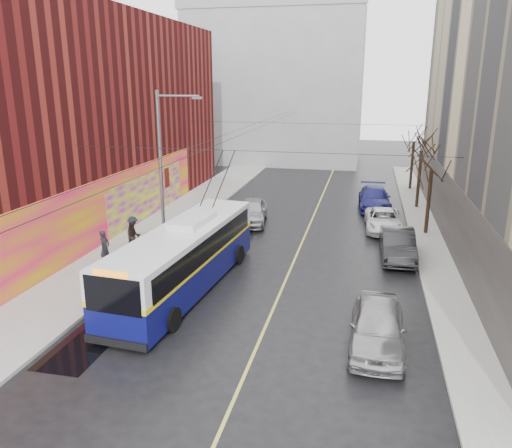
# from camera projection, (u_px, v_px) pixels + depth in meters

# --- Properties ---
(ground) EXTENTS (140.00, 140.00, 0.00)m
(ground) POSITION_uv_depth(u_px,v_px,m) (218.00, 342.00, 18.76)
(ground) COLOR black
(ground) RESTS_ON ground
(sidewalk_left) EXTENTS (4.00, 60.00, 0.15)m
(sidewalk_left) POSITION_uv_depth(u_px,v_px,m) (152.00, 235.00, 31.68)
(sidewalk_left) COLOR gray
(sidewalk_left) RESTS_ON ground
(sidewalk_right) EXTENTS (2.00, 60.00, 0.15)m
(sidewalk_right) POSITION_uv_depth(u_px,v_px,m) (433.00, 254.00, 28.11)
(sidewalk_right) COLOR gray
(sidewalk_right) RESTS_ON ground
(lane_line) EXTENTS (0.12, 50.00, 0.01)m
(lane_line) POSITION_uv_depth(u_px,v_px,m) (305.00, 236.00, 31.58)
(lane_line) COLOR #BFB74C
(lane_line) RESTS_ON ground
(building_left) EXTENTS (12.11, 36.00, 14.00)m
(building_left) POSITION_uv_depth(u_px,v_px,m) (47.00, 120.00, 33.32)
(building_left) COLOR #4F0F10
(building_left) RESTS_ON ground
(building_far) EXTENTS (20.50, 12.10, 18.00)m
(building_far) POSITION_uv_depth(u_px,v_px,m) (277.00, 85.00, 59.74)
(building_far) COLOR gray
(building_far) RESTS_ON ground
(streetlight_pole) EXTENTS (2.65, 0.60, 9.00)m
(streetlight_pole) POSITION_uv_depth(u_px,v_px,m) (163.00, 166.00, 28.10)
(streetlight_pole) COLOR slate
(streetlight_pole) RESTS_ON ground
(catenary_wires) EXTENTS (18.00, 60.00, 0.22)m
(catenary_wires) POSITION_uv_depth(u_px,v_px,m) (245.00, 134.00, 31.43)
(catenary_wires) COLOR black
(tree_near) EXTENTS (3.20, 3.20, 6.40)m
(tree_near) POSITION_uv_depth(u_px,v_px,m) (433.00, 157.00, 30.51)
(tree_near) COLOR black
(tree_near) RESTS_ON ground
(tree_mid) EXTENTS (3.20, 3.20, 6.68)m
(tree_mid) POSITION_uv_depth(u_px,v_px,m) (422.00, 140.00, 37.01)
(tree_mid) COLOR black
(tree_mid) RESTS_ON ground
(tree_far) EXTENTS (3.20, 3.20, 6.57)m
(tree_far) POSITION_uv_depth(u_px,v_px,m) (415.00, 132.00, 43.60)
(tree_far) COLOR black
(tree_far) RESTS_ON ground
(puddle) EXTENTS (1.95, 3.56, 0.01)m
(puddle) POSITION_uv_depth(u_px,v_px,m) (81.00, 348.00, 18.38)
(puddle) COLOR black
(puddle) RESTS_ON ground
(pigeons_flying) EXTENTS (4.37, 3.72, 2.81)m
(pigeons_flying) POSITION_uv_depth(u_px,v_px,m) (234.00, 127.00, 26.76)
(pigeons_flying) COLOR slate
(trolleybus) EXTENTS (3.56, 12.28, 5.76)m
(trolleybus) POSITION_uv_depth(u_px,v_px,m) (185.00, 257.00, 23.17)
(trolleybus) COLOR #0A0B4B
(trolleybus) RESTS_ON ground
(parked_car_a) EXTENTS (2.06, 4.95, 1.68)m
(parked_car_a) POSITION_uv_depth(u_px,v_px,m) (377.00, 326.00, 18.21)
(parked_car_a) COLOR #9D9DA1
(parked_car_a) RESTS_ON ground
(parked_car_b) EXTENTS (1.87, 4.99, 1.63)m
(parked_car_b) POSITION_uv_depth(u_px,v_px,m) (398.00, 245.00, 27.38)
(parked_car_b) COLOR black
(parked_car_b) RESTS_ON ground
(parked_car_c) EXTENTS (2.49, 5.06, 1.38)m
(parked_car_c) POSITION_uv_depth(u_px,v_px,m) (384.00, 220.00, 32.67)
(parked_car_c) COLOR silver
(parked_car_c) RESTS_ON ground
(parked_car_d) EXTENTS (2.59, 5.77, 1.64)m
(parked_car_d) POSITION_uv_depth(u_px,v_px,m) (374.00, 198.00, 38.21)
(parked_car_d) COLOR navy
(parked_car_d) RESTS_ON ground
(following_car) EXTENTS (2.62, 5.15, 1.68)m
(following_car) POSITION_uv_depth(u_px,v_px,m) (252.00, 211.00, 34.28)
(following_car) COLOR #A3A4A8
(following_car) RESTS_ON ground
(pedestrian_a) EXTENTS (0.48, 0.70, 1.88)m
(pedestrian_a) POSITION_uv_depth(u_px,v_px,m) (105.00, 248.00, 25.97)
(pedestrian_a) COLOR black
(pedestrian_a) RESTS_ON sidewalk_left
(pedestrian_b) EXTENTS (1.06, 1.03, 1.71)m
(pedestrian_b) POSITION_uv_depth(u_px,v_px,m) (133.00, 237.00, 28.13)
(pedestrian_b) COLOR black
(pedestrian_b) RESTS_ON sidewalk_left
(pedestrian_c) EXTENTS (1.28, 1.19, 1.74)m
(pedestrian_c) POSITION_uv_depth(u_px,v_px,m) (133.00, 231.00, 29.21)
(pedestrian_c) COLOR black
(pedestrian_c) RESTS_ON sidewalk_left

